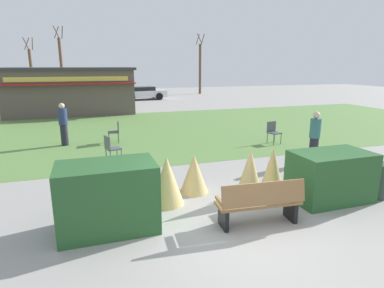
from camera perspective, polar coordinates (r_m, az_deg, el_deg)
name	(u,v)px	position (r m, az deg, el deg)	size (l,w,h in m)	color
ground_plane	(240,234)	(6.40, 8.60, -15.45)	(80.00, 80.00, 0.00)	#999691
lawn_patch	(144,130)	(15.95, -8.52, 2.40)	(36.00, 12.00, 0.01)	#5B8442
park_bench	(260,203)	(6.56, 11.97, -10.14)	(1.74, 0.66, 0.95)	olive
hedge_left	(108,197)	(6.42, -14.72, -9.09)	(1.84, 1.10, 1.33)	#28562B
hedge_right	(331,176)	(8.23, 23.37, -5.27)	(1.81, 1.10, 1.16)	#28562B
ornamental_grass_behind_left	(273,168)	(8.52, 14.11, -4.16)	(0.59, 0.59, 1.09)	tan
ornamental_grass_behind_right	(194,173)	(8.02, 0.37, -5.26)	(0.70, 0.70, 0.98)	tan
ornamental_grass_behind_center	(250,175)	(7.67, 10.23, -5.35)	(0.69, 0.69, 1.25)	tan
ornamental_grass_behind_far	(167,181)	(7.36, -4.46, -6.50)	(0.77, 0.77, 1.12)	tan
trash_bin	(378,180)	(8.97, 30.13, -5.57)	(0.52, 0.52, 0.84)	#2D4233
food_kiosk	(71,90)	(23.07, -20.62, 8.92)	(8.05, 4.87, 2.98)	#594C47
cafe_chair_west	(273,131)	(13.47, 14.18, 2.32)	(0.51, 0.51, 0.89)	#4C5156
cafe_chair_east	(116,130)	(13.54, -13.42, 2.41)	(0.46, 0.46, 0.89)	#4C5156
cafe_chair_center	(111,147)	(10.81, -14.24, -0.46)	(0.55, 0.55, 0.89)	#4C5156
person_strolling	(63,124)	(13.63, -21.87, 3.30)	(0.34, 0.34, 1.69)	#23232D
person_standing	(315,137)	(11.03, 20.92, 1.11)	(0.34, 0.34, 1.69)	#23232D
parked_car_west_slot	(81,94)	(30.13, -19.02, 8.35)	(4.26, 2.18, 1.20)	maroon
parked_car_center_slot	(142,93)	(30.55, -8.79, 8.99)	(4.36, 2.38, 1.20)	silver
tree_left_bg	(32,72)	(35.49, -26.58, 11.35)	(0.91, 0.96, 5.69)	brown
tree_right_bg	(62,67)	(34.04, -22.14, 12.59)	(0.91, 0.96, 6.70)	brown
tree_center_bg	(200,68)	(36.56, 1.44, 13.38)	(0.91, 0.96, 6.45)	brown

